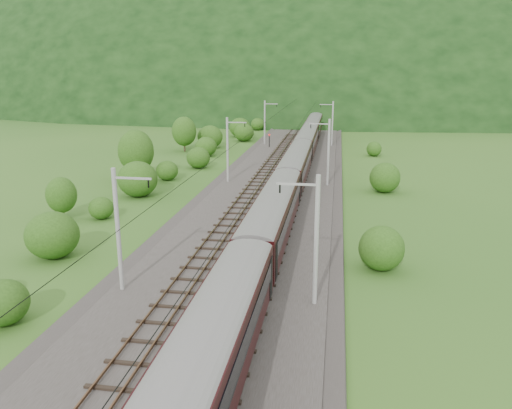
# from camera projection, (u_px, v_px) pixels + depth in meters

# --- Properties ---
(ground) EXTENTS (600.00, 600.00, 0.00)m
(ground) POSITION_uv_depth(u_px,v_px,m) (215.00, 300.00, 31.48)
(ground) COLOR #2B571B
(ground) RESTS_ON ground
(railbed) EXTENTS (14.00, 220.00, 0.30)m
(railbed) POSITION_uv_depth(u_px,v_px,m) (244.00, 244.00, 40.95)
(railbed) COLOR #38332D
(railbed) RESTS_ON ground
(track_left) EXTENTS (2.40, 220.00, 0.27)m
(track_left) POSITION_uv_depth(u_px,v_px,m) (216.00, 240.00, 41.27)
(track_left) COLOR #523823
(track_left) RESTS_ON railbed
(track_right) EXTENTS (2.40, 220.00, 0.27)m
(track_right) POSITION_uv_depth(u_px,v_px,m) (273.00, 243.00, 40.52)
(track_right) COLOR #523823
(track_right) RESTS_ON railbed
(catenary_left) EXTENTS (2.54, 192.28, 8.00)m
(catenary_left) POSITION_uv_depth(u_px,v_px,m) (228.00, 148.00, 61.68)
(catenary_left) COLOR gray
(catenary_left) RESTS_ON railbed
(catenary_right) EXTENTS (2.54, 192.28, 8.00)m
(catenary_right) POSITION_uv_depth(u_px,v_px,m) (328.00, 151.00, 59.78)
(catenary_right) COLOR gray
(catenary_right) RESTS_ON railbed
(overhead_wires) EXTENTS (4.83, 198.00, 0.03)m
(overhead_wires) POSITION_uv_depth(u_px,v_px,m) (244.00, 161.00, 39.10)
(overhead_wires) COLOR black
(overhead_wires) RESTS_ON ground
(mountain_main) EXTENTS (504.00, 360.00, 244.00)m
(mountain_main) POSITION_uv_depth(u_px,v_px,m) (326.00, 93.00, 278.84)
(mountain_main) COLOR black
(mountain_main) RESTS_ON ground
(mountain_ridge) EXTENTS (336.00, 280.00, 132.00)m
(mountain_ridge) POSITION_uv_depth(u_px,v_px,m) (148.00, 89.00, 335.49)
(mountain_ridge) COLOR black
(mountain_ridge) RESTS_ON ground
(train) EXTENTS (2.81, 154.46, 4.88)m
(train) POSITION_uv_depth(u_px,v_px,m) (296.00, 161.00, 59.51)
(train) COLOR black
(train) RESTS_ON ground
(hazard_post_near) EXTENTS (0.17, 0.17, 1.59)m
(hazard_post_near) POSITION_uv_depth(u_px,v_px,m) (291.00, 148.00, 83.39)
(hazard_post_near) COLOR red
(hazard_post_near) RESTS_ON railbed
(hazard_post_far) EXTENTS (0.14, 0.14, 1.36)m
(hazard_post_far) POSITION_uv_depth(u_px,v_px,m) (284.00, 175.00, 63.05)
(hazard_post_far) COLOR red
(hazard_post_far) RESTS_ON railbed
(signal) EXTENTS (0.26, 0.26, 2.33)m
(signal) POSITION_uv_depth(u_px,v_px,m) (269.00, 139.00, 89.36)
(signal) COLOR black
(signal) RESTS_ON railbed
(vegetation_left) EXTENTS (12.32, 147.53, 6.56)m
(vegetation_left) POSITION_uv_depth(u_px,v_px,m) (122.00, 186.00, 51.68)
(vegetation_left) COLOR #234713
(vegetation_left) RESTS_ON ground
(vegetation_right) EXTENTS (6.90, 100.76, 3.18)m
(vegetation_right) POSITION_uv_depth(u_px,v_px,m) (392.00, 228.00, 41.22)
(vegetation_right) COLOR #234713
(vegetation_right) RESTS_ON ground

